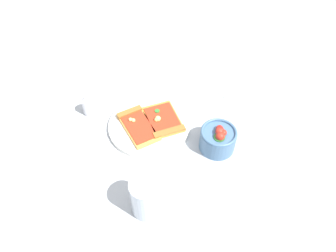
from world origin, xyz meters
TOP-DOWN VIEW (x-y plane):
  - ground_plane at (0.00, 0.00)m, footprint 2.40×2.40m
  - plate at (-0.03, -0.03)m, footprint 0.25×0.25m
  - pizza_slice_near at (-0.04, -0.06)m, footprint 0.16×0.09m
  - pizza_slice_far at (-0.01, 0.01)m, footprint 0.15×0.12m
  - salad_bowl at (0.15, 0.11)m, footprint 0.10×0.10m
  - soda_glass at (0.22, -0.17)m, footprint 0.08×0.08m
  - paper_napkin at (-0.04, 0.31)m, footprint 0.17×0.13m
  - pepper_shaker at (-0.18, -0.16)m, footprint 0.04×0.04m

SIDE VIEW (x-z plane):
  - ground_plane at x=0.00m, z-range 0.00..0.00m
  - paper_napkin at x=-0.04m, z-range 0.00..0.00m
  - plate at x=-0.03m, z-range 0.00..0.01m
  - pizza_slice_near at x=-0.04m, z-range 0.01..0.03m
  - pizza_slice_far at x=-0.01m, z-range 0.01..0.03m
  - pepper_shaker at x=-0.18m, z-range 0.00..0.07m
  - salad_bowl at x=0.15m, z-range 0.00..0.08m
  - soda_glass at x=0.22m, z-range -0.01..0.11m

